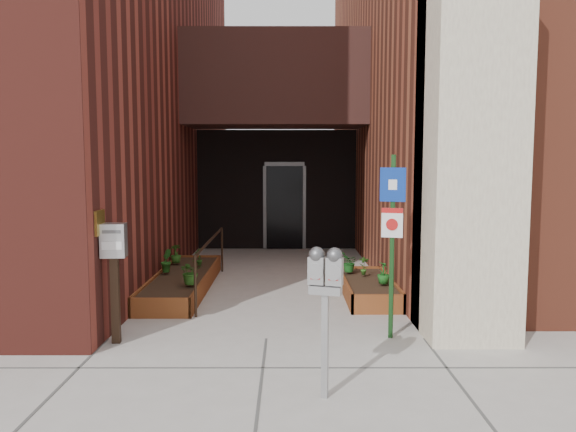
{
  "coord_description": "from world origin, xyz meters",
  "views": [
    {
      "loc": [
        0.27,
        -6.89,
        2.25
      ],
      "look_at": [
        0.28,
        1.8,
        1.38
      ],
      "focal_mm": 35.0,
      "sensor_mm": 36.0,
      "label": 1
    }
  ],
  "objects": [
    {
      "name": "shrub_left_c",
      "position": [
        -1.85,
        3.64,
        0.48
      ],
      "size": [
        0.27,
        0.27,
        0.36
      ],
      "primitive_type": "imported",
      "rotation": [
        0.0,
        0.0,
        3.63
      ],
      "color": "#285C1A",
      "rests_on": "planter_left"
    },
    {
      "name": "shrub_left_a",
      "position": [
        -1.25,
        1.8,
        0.5
      ],
      "size": [
        0.52,
        0.52,
        0.41
      ],
      "primitive_type": "imported",
      "rotation": [
        0.0,
        0.0,
        0.66
      ],
      "color": "#255518",
      "rests_on": "planter_left"
    },
    {
      "name": "parking_meter",
      "position": [
        0.62,
        -1.75,
        1.12
      ],
      "size": [
        0.34,
        0.2,
        1.45
      ],
      "color": "#969698",
      "rests_on": "ground"
    },
    {
      "name": "planter_right",
      "position": [
        1.6,
        2.2,
        0.13
      ],
      "size": [
        0.8,
        2.2,
        0.3
      ],
      "color": "brown",
      "rests_on": "ground"
    },
    {
      "name": "sign_post",
      "position": [
        1.58,
        0.04,
        1.42
      ],
      "size": [
        0.31,
        0.12,
        2.32
      ],
      "color": "#133413",
      "rests_on": "ground"
    },
    {
      "name": "handrail",
      "position": [
        -1.05,
        2.65,
        0.75
      ],
      "size": [
        0.04,
        3.34,
        0.9
      ],
      "color": "black",
      "rests_on": "ground"
    },
    {
      "name": "shrub_left_b",
      "position": [
        -1.85,
        2.77,
        0.5
      ],
      "size": [
        0.26,
        0.26,
        0.4
      ],
      "primitive_type": "imported",
      "rotation": [
        0.0,
        0.0,
        1.77
      ],
      "color": "#1E5718",
      "rests_on": "planter_left"
    },
    {
      "name": "shrub_right_b",
      "position": [
        1.57,
        2.52,
        0.46
      ],
      "size": [
        0.2,
        0.2,
        0.32
      ],
      "primitive_type": "imported",
      "rotation": [
        0.0,
        0.0,
        2.91
      ],
      "color": "#2E621C",
      "rests_on": "planter_right"
    },
    {
      "name": "shrub_left_d",
      "position": [
        -1.37,
        3.39,
        0.47
      ],
      "size": [
        0.24,
        0.24,
        0.33
      ],
      "primitive_type": "imported",
      "rotation": [
        0.0,
        0.0,
        5.25
      ],
      "color": "#205117",
      "rests_on": "planter_left"
    },
    {
      "name": "planter_left",
      "position": [
        -1.55,
        2.7,
        0.13
      ],
      "size": [
        0.9,
        3.6,
        0.3
      ],
      "color": "brown",
      "rests_on": "ground"
    },
    {
      "name": "shrub_right_c",
      "position": [
        1.35,
        2.75,
        0.47
      ],
      "size": [
        0.34,
        0.34,
        0.35
      ],
      "primitive_type": "imported",
      "rotation": [
        0.0,
        0.0,
        4.63
      ],
      "color": "#175319",
      "rests_on": "planter_right"
    },
    {
      "name": "payment_dropbox",
      "position": [
        -1.85,
        -0.14,
        1.07
      ],
      "size": [
        0.31,
        0.25,
        1.48
      ],
      "color": "black",
      "rests_on": "ground"
    },
    {
      "name": "shrub_right_a",
      "position": [
        1.79,
        1.84,
        0.48
      ],
      "size": [
        0.2,
        0.2,
        0.35
      ],
      "primitive_type": "imported",
      "rotation": [
        0.0,
        0.0,
        1.6
      ],
      "color": "#195A1A",
      "rests_on": "planter_right"
    },
    {
      "name": "architecture",
      "position": [
        -0.18,
        6.89,
        4.98
      ],
      "size": [
        20.0,
        14.6,
        10.0
      ],
      "color": "maroon",
      "rests_on": "ground"
    },
    {
      "name": "ground",
      "position": [
        0.0,
        0.0,
        0.0
      ],
      "size": [
        80.0,
        80.0,
        0.0
      ],
      "primitive_type": "plane",
      "color": "#9E9991",
      "rests_on": "ground"
    }
  ]
}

